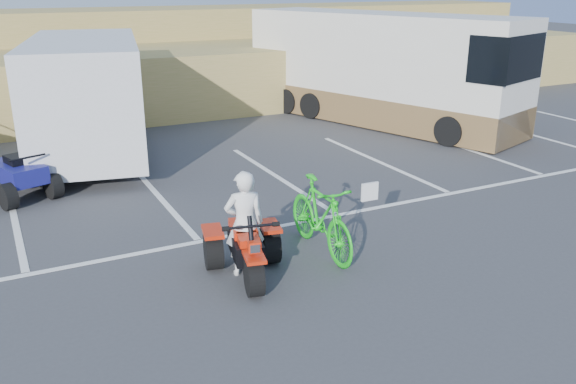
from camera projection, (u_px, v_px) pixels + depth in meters
name	position (u px, v px, depth m)	size (l,w,h in m)	color
ground	(258.00, 307.00, 8.16)	(100.00, 100.00, 0.00)	#3D3D40
parking_stripes	(214.00, 203.00, 11.96)	(28.00, 5.16, 0.01)	white
grass_embankment	(72.00, 64.00, 20.75)	(40.00, 8.50, 3.10)	olive
red_trike_atv	(247.00, 277.00, 8.98)	(1.16, 1.55, 1.01)	red
rider	(244.00, 223.00, 8.85)	(0.58, 0.38, 1.60)	white
green_dirt_bike	(321.00, 217.00, 9.62)	(0.57, 2.01, 1.21)	#14BF19
cargo_trailer	(87.00, 94.00, 14.65)	(3.59, 6.43, 2.83)	silver
rv_motorhome	(379.00, 76.00, 18.35)	(5.02, 9.08, 3.18)	silver
quad_atv_blue	(22.00, 198.00, 12.25)	(1.12, 1.49, 0.98)	navy
quad_atv_green	(65.00, 167.00, 14.27)	(1.21, 1.62, 1.06)	#155F1E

